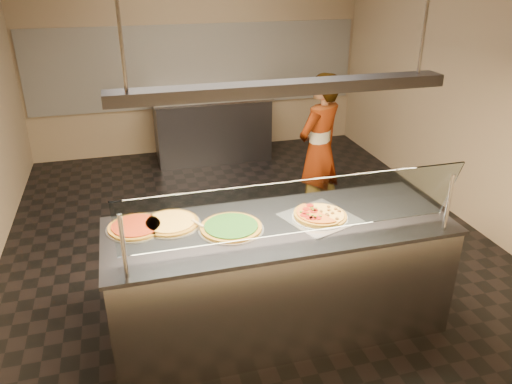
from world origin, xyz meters
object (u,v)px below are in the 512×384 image
object	(u,v)px
half_pizza_sausage	(332,213)
worker	(319,150)
pizza_spinach	(231,227)
prep_table	(212,128)
heat_lamp_housing	(283,88)
perforated_tray	(320,217)
pizza_tomato	(136,226)
pizza_cheese	(170,222)
serving_counter	(279,276)
sneeze_guard	(297,209)
pizza_spatula	(206,224)
half_pizza_pepperoni	(308,215)

from	to	relation	value
half_pizza_sausage	worker	size ratio (longest dim) A/B	0.26
pizza_spinach	prep_table	distance (m)	3.99
prep_table	heat_lamp_housing	bearing A→B (deg)	-93.33
worker	perforated_tray	bearing A→B (deg)	36.61
half_pizza_sausage	worker	bearing A→B (deg)	70.86
perforated_tray	prep_table	xyz separation A→B (m)	(-0.09, 3.93, -0.47)
pizza_spinach	pizza_tomato	world-z (taller)	pizza_spinach
pizza_spinach	pizza_cheese	world-z (taller)	pizza_spinach
pizza_tomato	heat_lamp_housing	distance (m)	1.46
half_pizza_sausage	pizza_spinach	world-z (taller)	half_pizza_sausage
serving_counter	half_pizza_sausage	bearing A→B (deg)	2.37
pizza_tomato	worker	size ratio (longest dim) A/B	0.26
half_pizza_sausage	prep_table	size ratio (longest dim) A/B	0.26
sneeze_guard	pizza_spinach	size ratio (longest dim) A/B	4.88
serving_counter	sneeze_guard	size ratio (longest dim) A/B	1.10
half_pizza_sausage	prep_table	distance (m)	3.97
perforated_tray	pizza_cheese	size ratio (longest dim) A/B	1.38
pizza_spinach	pizza_spatula	size ratio (longest dim) A/B	1.89
pizza_cheese	pizza_spatula	bearing A→B (deg)	-26.48
perforated_tray	pizza_spatula	world-z (taller)	pizza_spatula
half_pizza_sausage	worker	xyz separation A→B (m)	(0.58, 1.66, -0.12)
pizza_spinach	pizza_spatula	distance (m)	0.19
serving_counter	worker	world-z (taller)	worker
perforated_tray	serving_counter	bearing A→B (deg)	-176.52
heat_lamp_housing	pizza_cheese	bearing A→B (deg)	164.26
sneeze_guard	pizza_cheese	distance (m)	1.01
half_pizza_pepperoni	pizza_cheese	size ratio (longest dim) A/B	0.99
serving_counter	pizza_cheese	xyz separation A→B (m)	(-0.78, 0.22, 0.48)
serving_counter	pizza_tomato	world-z (taller)	pizza_tomato
pizza_cheese	prep_table	xyz separation A→B (m)	(1.01, 3.73, -0.48)
half_pizza_sausage	perforated_tray	bearing A→B (deg)	178.70
half_pizza_sausage	pizza_cheese	world-z (taller)	half_pizza_sausage
sneeze_guard	perforated_tray	world-z (taller)	sneeze_guard
half_pizza_pepperoni	pizza_cheese	world-z (taller)	half_pizza_pepperoni
sneeze_guard	pizza_spinach	distance (m)	0.59
pizza_spinach	prep_table	bearing A→B (deg)	81.34
perforated_tray	heat_lamp_housing	size ratio (longest dim) A/B	0.27
half_pizza_sausage	pizza_spinach	xyz separation A→B (m)	(-0.79, 0.01, -0.01)
sneeze_guard	pizza_cheese	bearing A→B (deg)	144.28
half_pizza_pepperoni	pizza_tomato	xyz separation A→B (m)	(-1.26, 0.21, -0.02)
perforated_tray	worker	xyz separation A→B (m)	(0.67, 1.66, -0.10)
pizza_tomato	prep_table	world-z (taller)	pizza_tomato
perforated_tray	pizza_cheese	distance (m)	1.13
prep_table	perforated_tray	bearing A→B (deg)	-88.64
sneeze_guard	pizza_spatula	size ratio (longest dim) A/B	9.21
sneeze_guard	worker	distance (m)	2.29
half_pizza_pepperoni	prep_table	xyz separation A→B (m)	(0.00, 3.93, -0.50)
half_pizza_pepperoni	pizza_spatula	bearing A→B (deg)	174.04
pizza_spatula	pizza_cheese	bearing A→B (deg)	153.52
perforated_tray	half_pizza_sausage	xyz separation A→B (m)	(0.10, -0.00, 0.02)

